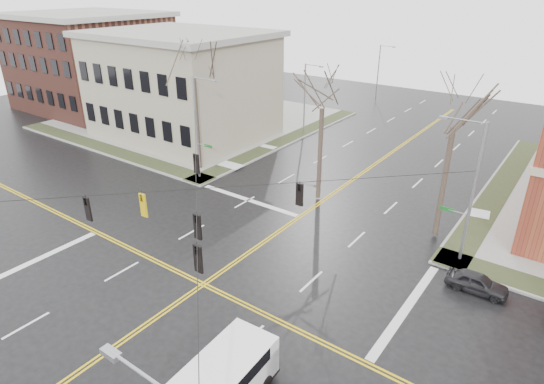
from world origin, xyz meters
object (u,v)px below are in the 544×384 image
Objects in this scene: streetlight_north_b at (379,71)px; tree_nw_near at (322,102)px; streetlight_north_a at (306,97)px; cargo_van at (220,383)px; tree_nw_far at (193,72)px; tree_ne at (455,119)px; parked_car_a at (477,283)px; signal_pole_ne at (470,190)px; signal_pole_nw at (197,126)px.

tree_nw_near is (10.14, -33.97, 3.57)m from streetlight_north_b.
cargo_van is (17.21, -33.74, -3.12)m from streetlight_north_a.
tree_nw_far is 1.08× the size of tree_ne.
tree_ne is at bearing -2.60° from tree_nw_near.
tree_ne is at bearing 37.37° from parked_car_a.
signal_pole_ne is 27.48m from streetlight_north_a.
tree_nw_near is (10.14, -13.97, 3.57)m from streetlight_north_a.
tree_nw_near is at bearing 4.32° from tree_nw_far.
streetlight_north_a is 15.79m from tree_nw_far.
tree_nw_near reaches higher than cargo_van.
tree_ne is (2.68, 19.32, 7.09)m from cargo_van.
parked_car_a is (1.83, -2.69, -4.37)m from signal_pole_ne.
cargo_van is at bearing -97.90° from tree_ne.
parked_car_a is at bearing -38.87° from streetlight_north_a.
signal_pole_nw is at bearing 133.22° from cargo_van.
tree_nw_near is (12.46, 0.94, -1.06)m from tree_nw_far.
signal_pole_ne and signal_pole_nw have the same top height.
streetlight_north_a is at bearing -90.00° from streetlight_north_b.
signal_pole_nw is 25.09m from cargo_van.
streetlight_north_b is 35.29m from tree_nw_far.
parked_car_a is at bearing -58.72° from streetlight_north_b.
tree_ne is (9.76, -0.44, 0.41)m from tree_nw_near.
tree_ne is at bearing 79.27° from cargo_van.
signal_pole_nw is at bearing -92.32° from streetlight_north_a.
tree_nw_far reaches higher than tree_ne.
signal_pole_nw is 0.81× the size of tree_nw_near.
streetlight_north_b is 0.64× the size of tree_nw_far.
cargo_van is at bearing -62.97° from streetlight_north_a.
cargo_van is 15.99m from parked_car_a.
signal_pole_ne is 4.57m from tree_ne.
tree_nw_far is (-19.53, 18.83, 7.75)m from cargo_van.
tree_nw_far is (-1.65, 1.59, 4.15)m from signal_pole_nw.
streetlight_north_b is (-21.97, 36.50, -0.48)m from signal_pole_ne.
streetlight_north_a reaches higher than parked_car_a.
signal_pole_ne is at bearing -36.90° from streetlight_north_a.
tree_nw_far is at bearing -178.72° from tree_ne.
signal_pole_ne is 2.66× the size of parked_car_a.
cargo_van is 0.55× the size of tree_nw_near.
tree_ne is at bearing -59.97° from streetlight_north_b.
streetlight_north_a is 38.00m from cargo_van.
signal_pole_ne is 1.00× the size of signal_pole_nw.
tree_nw_near is (-11.84, 2.53, 3.09)m from signal_pole_ne.
signal_pole_nw is at bearing 180.00° from signal_pole_ne.
signal_pole_ne is 18.24m from cargo_van.
signal_pole_ne is 22.64m from signal_pole_nw.
signal_pole_ne reaches higher than streetlight_north_a.
signal_pole_ne is at bearing 71.73° from cargo_van.
cargo_van is (17.88, -17.24, -3.60)m from signal_pole_nw.
streetlight_north_a is at bearing 81.15° from tree_nw_far.
tree_nw_near is 0.95× the size of tree_ne.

